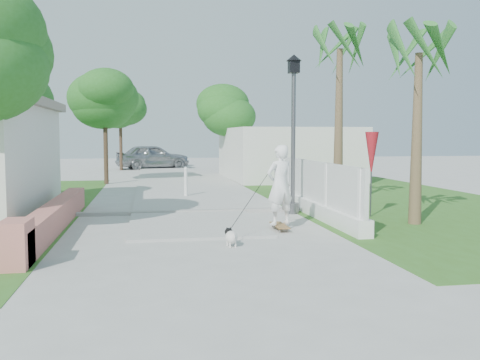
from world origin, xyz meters
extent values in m
plane|color=#B7B7B2|center=(0.00, 0.00, 0.00)|extent=(90.00, 90.00, 0.00)
cube|color=#B7B7B2|center=(0.00, 20.00, 0.03)|extent=(3.20, 36.00, 0.06)
cube|color=#999993|center=(0.00, 6.00, 0.05)|extent=(6.50, 0.25, 0.10)
cube|color=#37641F|center=(7.00, 8.00, 0.01)|extent=(8.00, 20.00, 0.01)
cube|color=tan|center=(-3.30, 4.00, 0.30)|extent=(0.45, 8.00, 0.60)
cube|color=tan|center=(-3.30, 0.20, 0.40)|extent=(0.45, 0.80, 0.80)
cube|color=white|center=(3.40, 5.00, 0.20)|extent=(0.35, 7.00, 0.40)
cube|color=white|center=(3.40, 5.00, 0.95)|extent=(0.10, 7.00, 1.10)
cube|color=white|center=(3.40, 1.80, 0.75)|extent=(0.14, 0.14, 1.50)
cube|color=white|center=(3.40, 4.00, 0.75)|extent=(0.14, 0.14, 1.50)
cube|color=white|center=(3.40, 6.20, 0.75)|extent=(0.14, 0.14, 1.50)
cube|color=white|center=(3.40, 8.20, 0.75)|extent=(0.14, 0.14, 1.50)
cube|color=silver|center=(6.00, 18.00, 1.30)|extent=(6.00, 8.00, 2.60)
cylinder|color=#59595E|center=(2.90, 5.50, 0.15)|extent=(0.36, 0.36, 0.30)
cylinder|color=#59595E|center=(2.90, 5.50, 2.00)|extent=(0.12, 0.12, 4.00)
cube|color=black|center=(2.90, 5.50, 4.10)|extent=(0.28, 0.28, 0.35)
cone|color=black|center=(2.90, 5.50, 4.35)|extent=(0.44, 0.44, 0.18)
cylinder|color=white|center=(0.20, 10.00, 0.50)|extent=(0.12, 0.12, 1.00)
sphere|color=white|center=(0.20, 10.00, 1.02)|extent=(0.14, 0.14, 0.14)
cylinder|color=#59595E|center=(4.80, 4.50, 1.00)|extent=(0.04, 0.04, 2.00)
cone|color=red|center=(4.80, 4.50, 1.70)|extent=(0.36, 0.36, 1.20)
cylinder|color=#4C3826|center=(-5.50, 8.50, 1.75)|extent=(0.20, 0.20, 3.50)
ellipsoid|color=#24621C|center=(-5.50, 8.50, 3.25)|extent=(3.20, 3.20, 2.40)
ellipsoid|color=#24621C|center=(-5.30, 8.30, 3.60)|extent=(2.72, 2.72, 2.05)
cylinder|color=#4C3826|center=(-3.00, 16.00, 1.92)|extent=(0.20, 0.20, 3.85)
ellipsoid|color=#24621C|center=(-3.00, 16.00, 3.58)|extent=(3.40, 3.40, 2.55)
ellipsoid|color=#24621C|center=(-2.80, 15.80, 3.92)|extent=(2.89, 2.89, 2.18)
ellipsoid|color=#24621C|center=(-3.20, 16.20, 4.28)|extent=(2.55, 2.55, 1.90)
cylinder|color=#4C3826|center=(3.20, 20.00, 1.75)|extent=(0.20, 0.20, 3.50)
ellipsoid|color=#24621C|center=(3.20, 20.00, 3.25)|extent=(3.00, 3.00, 2.25)
ellipsoid|color=#24621C|center=(3.40, 19.80, 3.60)|extent=(2.55, 2.55, 1.92)
ellipsoid|color=#24621C|center=(3.00, 20.20, 3.95)|extent=(2.25, 2.25, 1.68)
cylinder|color=#4C3826|center=(-2.80, 26.00, 1.92)|extent=(0.20, 0.20, 3.85)
ellipsoid|color=#24621C|center=(-2.80, 26.00, 3.58)|extent=(3.20, 3.20, 2.40)
ellipsoid|color=#24621C|center=(-2.60, 25.80, 3.92)|extent=(2.72, 2.72, 2.05)
ellipsoid|color=#24621C|center=(-3.00, 26.20, 4.28)|extent=(2.40, 2.40, 1.79)
cone|color=brown|center=(4.60, 6.50, 2.40)|extent=(0.32, 0.32, 4.80)
cone|color=brown|center=(5.40, 3.20, 2.10)|extent=(0.32, 0.32, 4.20)
cube|color=olive|center=(1.89, 2.99, 0.11)|extent=(0.59, 1.01, 0.02)
imported|color=white|center=(1.89, 2.99, 1.05)|extent=(0.79, 0.65, 1.87)
cylinder|color=gray|center=(1.80, 2.64, 0.04)|extent=(0.03, 0.07, 0.07)
cylinder|color=gray|center=(1.98, 2.64, 0.04)|extent=(0.03, 0.07, 0.07)
cylinder|color=gray|center=(1.80, 3.34, 0.04)|extent=(0.03, 0.07, 0.07)
cylinder|color=gray|center=(1.98, 3.34, 0.04)|extent=(0.03, 0.07, 0.07)
ellipsoid|color=silver|center=(0.48, 1.30, 0.19)|extent=(0.29, 0.42, 0.25)
sphere|color=black|center=(0.46, 1.49, 0.26)|extent=(0.16, 0.16, 0.16)
sphere|color=silver|center=(0.44, 1.56, 0.24)|extent=(0.08, 0.08, 0.08)
cone|color=black|center=(0.42, 1.48, 0.34)|extent=(0.05, 0.05, 0.06)
cone|color=black|center=(0.49, 1.49, 0.34)|extent=(0.05, 0.05, 0.06)
cylinder|color=silver|center=(0.41, 1.38, 0.06)|extent=(0.03, 0.03, 0.11)
cylinder|color=silver|center=(0.53, 1.40, 0.06)|extent=(0.03, 0.03, 0.11)
cylinder|color=silver|center=(0.44, 1.20, 0.06)|extent=(0.03, 0.03, 0.11)
cylinder|color=silver|center=(0.55, 1.22, 0.06)|extent=(0.03, 0.03, 0.11)
cylinder|color=silver|center=(0.51, 1.12, 0.25)|extent=(0.04, 0.10, 0.10)
imported|color=#ACB0B4|center=(-0.78, 27.31, 0.82)|extent=(5.15, 3.05, 1.64)
camera|label=1|loc=(-1.14, -9.02, 2.18)|focal=40.00mm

